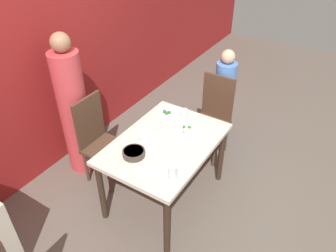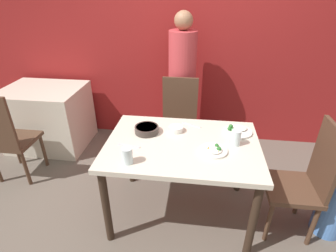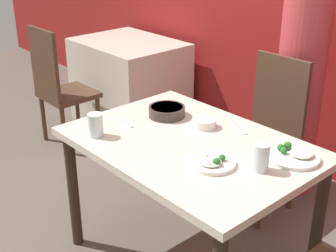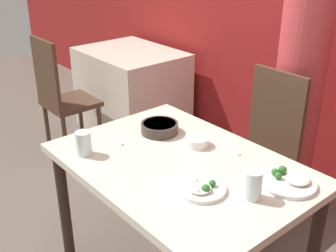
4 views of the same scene
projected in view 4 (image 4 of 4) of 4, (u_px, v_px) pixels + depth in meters
The scene contains 13 objects.
dining_table at pixel (180, 179), 2.03m from camera, with size 1.21×0.85×0.74m.
chair_adult_spot at pixel (263, 148), 2.60m from camera, with size 0.40×0.40×0.98m.
person_adult at pixel (297, 100), 2.68m from camera, with size 0.30×0.30×1.61m.
bowl_curry at pixel (160, 127), 2.27m from camera, with size 0.20×0.20×0.06m.
plate_rice_adult at pixel (202, 188), 1.76m from camera, with size 0.21×0.21×0.05m.
plate_rice_child at pixel (289, 181), 1.81m from camera, with size 0.24×0.24×0.06m.
bowl_rice_small at pixel (197, 141), 2.13m from camera, with size 0.12×0.12×0.05m.
glass_water_tall at pixel (253, 185), 1.70m from camera, with size 0.07×0.07×0.13m.
glass_water_short at pixel (84, 143), 2.03m from camera, with size 0.08×0.08×0.12m.
fork_steel at pixel (115, 138), 2.21m from camera, with size 0.18×0.04×0.01m.
spoon_steel at pixel (232, 147), 2.13m from camera, with size 0.17×0.10×0.01m.
background_table at pixel (132, 91), 3.92m from camera, with size 0.93×0.71×0.76m.
chair_background at pixel (61, 95), 3.45m from camera, with size 0.40×0.40×0.98m.
Camera 4 is at (1.28, -1.16, 1.74)m, focal length 45.00 mm.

